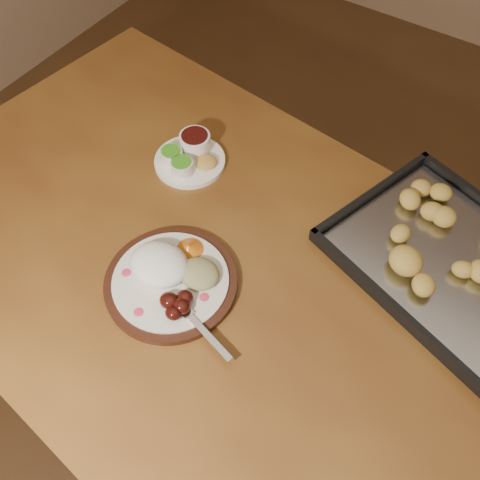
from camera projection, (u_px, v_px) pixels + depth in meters
The scene contains 5 objects.
ground at pixel (337, 380), 1.72m from camera, with size 4.00×4.00×0.00m, color #4F361B.
dining_table at pixel (221, 289), 1.17m from camera, with size 1.60×1.08×0.75m.
dinner_plate at pixel (171, 277), 1.05m from camera, with size 0.32×0.26×0.06m.
condiment_saucer at pixel (189, 156), 1.24m from camera, with size 0.16×0.16×0.06m.
baking_tray at pixel (460, 266), 1.06m from camera, with size 0.58×0.50×0.05m.
Camera 1 is at (0.09, -0.70, 1.66)m, focal length 40.00 mm.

